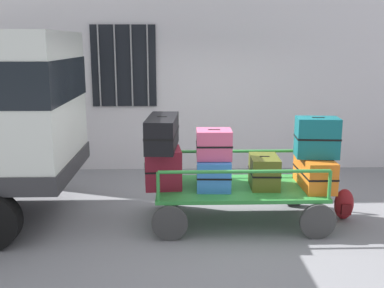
% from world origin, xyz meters
% --- Properties ---
extents(ground_plane, '(40.00, 40.00, 0.00)m').
position_xyz_m(ground_plane, '(0.00, 0.00, 0.00)').
color(ground_plane, gray).
extents(building_wall, '(12.00, 0.38, 5.00)m').
position_xyz_m(building_wall, '(-0.01, 2.70, 2.50)').
color(building_wall, silver).
rests_on(building_wall, ground).
extents(luggage_cart, '(2.31, 1.26, 0.50)m').
position_xyz_m(luggage_cart, '(0.38, -0.17, 0.41)').
color(luggage_cart, '#2D8438').
rests_on(luggage_cart, ground).
extents(cart_railing, '(2.19, 1.13, 0.39)m').
position_xyz_m(cart_railing, '(0.38, -0.17, 0.82)').
color(cart_railing, '#2D8438').
rests_on(cart_railing, luggage_cart).
extents(suitcase_left_bottom, '(0.53, 0.55, 0.54)m').
position_xyz_m(suitcase_left_bottom, '(-0.65, -0.15, 0.77)').
color(suitcase_left_bottom, maroon).
rests_on(suitcase_left_bottom, luggage_cart).
extents(suitcase_left_middle, '(0.45, 1.00, 0.43)m').
position_xyz_m(suitcase_left_middle, '(-0.65, -0.15, 1.26)').
color(suitcase_left_middle, black).
rests_on(suitcase_left_middle, suitcase_left_bottom).
extents(suitcase_midleft_bottom, '(0.48, 0.70, 0.41)m').
position_xyz_m(suitcase_midleft_bottom, '(0.04, -0.16, 0.70)').
color(suitcase_midleft_bottom, '#3372C6').
rests_on(suitcase_midleft_bottom, luggage_cart).
extents(suitcase_midleft_middle, '(0.48, 0.41, 0.40)m').
position_xyz_m(suitcase_midleft_middle, '(0.04, -0.19, 1.11)').
color(suitcase_midleft_middle, '#CC4C72').
rests_on(suitcase_midleft_middle, suitcase_midleft_bottom).
extents(suitcase_center_bottom, '(0.40, 0.58, 0.43)m').
position_xyz_m(suitcase_center_bottom, '(0.72, -0.18, 0.72)').
color(suitcase_center_bottom, '#4C5119').
rests_on(suitcase_center_bottom, luggage_cart).
extents(suitcase_midright_bottom, '(0.39, 0.85, 0.42)m').
position_xyz_m(suitcase_midright_bottom, '(1.41, -0.20, 0.71)').
color(suitcase_midright_bottom, orange).
rests_on(suitcase_midright_bottom, luggage_cart).
extents(suitcase_midright_middle, '(0.59, 0.41, 0.54)m').
position_xyz_m(suitcase_midright_middle, '(1.41, -0.21, 1.19)').
color(suitcase_midright_middle, '#0F5960').
rests_on(suitcase_midright_middle, suitcase_midright_bottom).
extents(backpack, '(0.27, 0.22, 0.44)m').
position_xyz_m(backpack, '(1.87, -0.13, 0.22)').
color(backpack, maroon).
rests_on(backpack, ground).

